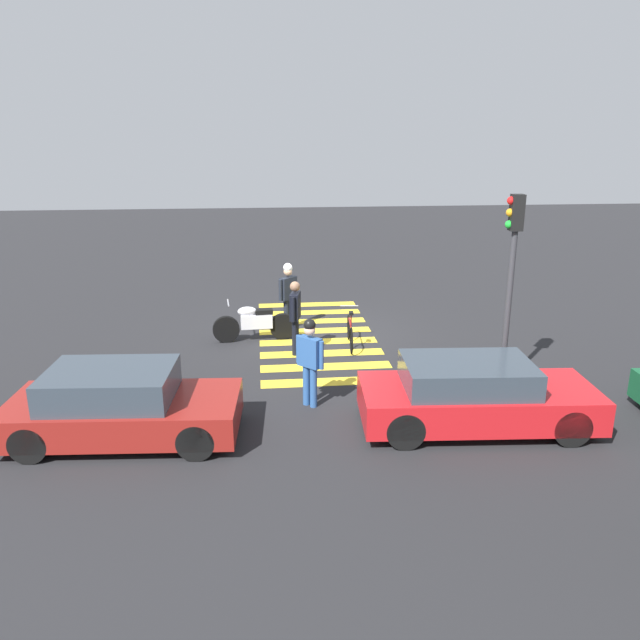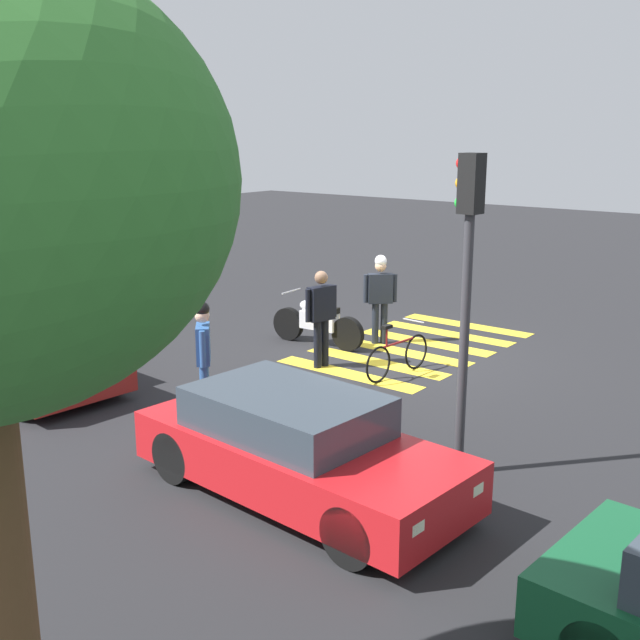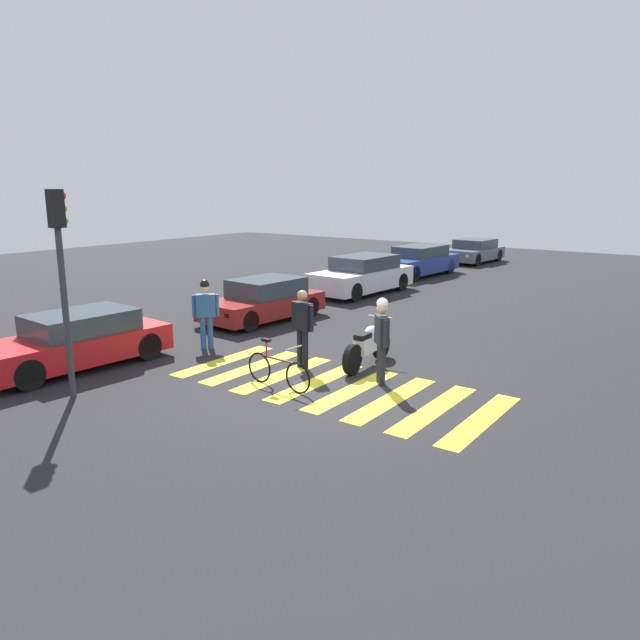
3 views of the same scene
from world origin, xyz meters
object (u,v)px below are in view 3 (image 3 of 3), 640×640
(police_motorcycle, at_px, (367,346))
(officer_by_motorcycle, at_px, (302,323))
(leaning_bicycle, at_px, (278,371))
(officer_on_foot, at_px, (382,334))
(pedestrian_bystander, at_px, (206,309))
(traffic_light_pole, at_px, (61,260))
(car_maroon_wagon, at_px, (264,300))
(car_white_van, at_px, (362,275))
(car_grey_coupe, at_px, (474,251))
(car_blue_hatchback, at_px, (418,261))
(car_red_convertible, at_px, (76,341))

(police_motorcycle, relative_size, officer_by_motorcycle, 1.19)
(leaning_bicycle, height_order, officer_on_foot, officer_on_foot)
(pedestrian_bystander, height_order, traffic_light_pole, traffic_light_pole)
(car_maroon_wagon, height_order, car_white_van, car_white_van)
(car_grey_coupe, bearing_deg, car_blue_hatchback, 178.25)
(pedestrian_bystander, xyz_separation_m, car_maroon_wagon, (3.36, 1.01, -0.41))
(car_blue_hatchback, relative_size, car_grey_coupe, 1.19)
(car_red_convertible, height_order, car_grey_coupe, car_red_convertible)
(police_motorcycle, distance_m, car_maroon_wagon, 5.61)
(car_maroon_wagon, distance_m, car_white_van, 5.78)
(leaning_bicycle, relative_size, car_blue_hatchback, 0.36)
(police_motorcycle, relative_size, officer_on_foot, 1.17)
(pedestrian_bystander, relative_size, car_white_van, 0.38)
(car_red_convertible, bearing_deg, car_grey_coupe, 0.06)
(officer_on_foot, relative_size, traffic_light_pole, 0.46)
(police_motorcycle, height_order, car_blue_hatchback, car_blue_hatchback)
(car_blue_hatchback, distance_m, traffic_light_pole, 18.82)
(leaning_bicycle, distance_m, car_blue_hatchback, 16.56)
(car_maroon_wagon, xyz_separation_m, car_blue_hatchback, (11.18, 0.41, 0.05))
(officer_by_motorcycle, distance_m, traffic_light_pole, 5.11)
(police_motorcycle, height_order, pedestrian_bystander, pedestrian_bystander)
(pedestrian_bystander, bearing_deg, officer_by_motorcycle, -88.23)
(car_red_convertible, bearing_deg, car_blue_hatchback, 0.70)
(police_motorcycle, height_order, officer_on_foot, officer_on_foot)
(car_white_van, height_order, traffic_light_pole, traffic_light_pole)
(officer_by_motorcycle, bearing_deg, police_motorcycle, -48.90)
(leaning_bicycle, bearing_deg, pedestrian_bystander, 69.25)
(traffic_light_pole, bearing_deg, officer_by_motorcycle, -30.66)
(officer_by_motorcycle, xyz_separation_m, car_maroon_wagon, (3.27, 4.01, -0.43))
(car_blue_hatchback, height_order, car_grey_coupe, car_blue_hatchback)
(police_motorcycle, relative_size, pedestrian_bystander, 1.21)
(car_maroon_wagon, bearing_deg, officer_by_motorcycle, -129.19)
(car_blue_hatchback, distance_m, car_grey_coupe, 6.17)
(car_maroon_wagon, xyz_separation_m, car_grey_coupe, (17.35, 0.22, -0.01))
(officer_on_foot, height_order, car_blue_hatchback, officer_on_foot)
(car_blue_hatchback, bearing_deg, car_red_convertible, -179.30)
(leaning_bicycle, xyz_separation_m, officer_by_motorcycle, (1.39, 0.42, 0.67))
(pedestrian_bystander, distance_m, car_white_van, 9.21)
(police_motorcycle, bearing_deg, car_maroon_wagon, 65.88)
(pedestrian_bystander, distance_m, car_red_convertible, 3.13)
(car_red_convertible, bearing_deg, police_motorcycle, -53.60)
(leaning_bicycle, relative_size, car_white_van, 0.37)
(police_motorcycle, distance_m, car_red_convertible, 6.61)
(car_white_van, bearing_deg, officer_by_motorcycle, -155.79)
(officer_by_motorcycle, bearing_deg, car_grey_coupe, 11.59)
(officer_on_foot, height_order, car_maroon_wagon, officer_on_foot)
(officer_on_foot, xyz_separation_m, car_white_van, (8.98, 6.07, -0.37))
(police_motorcycle, bearing_deg, pedestrian_bystander, 104.55)
(traffic_light_pole, bearing_deg, car_blue_hatchback, 5.99)
(police_motorcycle, height_order, car_white_van, car_white_van)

